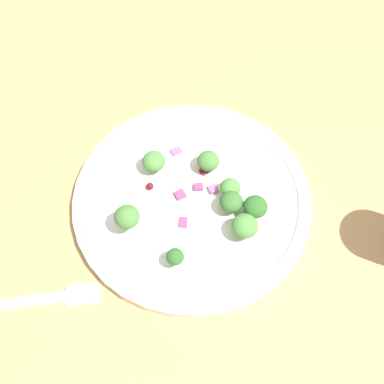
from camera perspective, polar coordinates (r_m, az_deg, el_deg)
ground_plane at (r=66.42cm, az=0.52°, el=-0.18°), size 180.00×180.00×2.00cm
plate at (r=63.85cm, az=0.00°, el=-0.83°), size 28.51×28.51×1.70cm
dressing_pool at (r=63.47cm, az=0.00°, el=-0.64°), size 16.53×16.53×0.20cm
broccoli_floret_0 at (r=58.43cm, az=-1.82°, el=-6.95°), size 1.99×1.99×2.01cm
broccoli_floret_1 at (r=62.63cm, az=4.11°, el=0.44°), size 2.43×2.43×2.46cm
broccoli_floret_2 at (r=61.40cm, az=4.24°, el=-1.09°), size 2.71×2.71×2.75cm
broccoli_floret_3 at (r=60.05cm, az=-6.96°, el=-2.68°), size 2.91×2.91×2.95cm
broccoli_floret_4 at (r=59.90cm, az=5.65°, el=-3.67°), size 3.00×3.00×3.04cm
broccoli_floret_5 at (r=64.37cm, az=1.75°, el=3.31°), size 2.71×2.71×2.74cm
broccoli_floret_6 at (r=64.41cm, az=-4.10°, el=3.26°), size 2.80×2.80×2.84cm
broccoli_floret_7 at (r=61.18cm, az=6.78°, el=-1.61°), size 2.84×2.84×2.88cm
cranberry_0 at (r=64.99cm, az=1.14°, el=2.27°), size 0.90×0.90×0.90cm
cranberry_1 at (r=61.69cm, az=6.23°, el=-3.12°), size 0.83×0.83×0.83cm
cranberry_2 at (r=63.85cm, az=-4.52°, el=0.63°), size 0.89×0.89×0.89cm
onion_bit_0 at (r=66.88cm, az=-1.70°, el=4.36°), size 1.36×1.55×0.41cm
onion_bit_1 at (r=63.31cm, az=-1.28°, el=-0.27°), size 1.45×1.46×0.32cm
onion_bit_2 at (r=61.75cm, az=-0.94°, el=-3.29°), size 1.55×1.28×0.45cm
onion_bit_3 at (r=63.84cm, az=0.82°, el=0.57°), size 1.06×1.22×0.43cm
onion_bit_4 at (r=63.74cm, az=2.25°, el=0.29°), size 1.21×1.15×0.55cm
onion_bit_5 at (r=65.28cm, az=1.52°, el=2.30°), size 1.48×1.65×0.54cm
fork at (r=62.05cm, az=-17.42°, el=-11.11°), size 3.49×18.69×0.50cm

